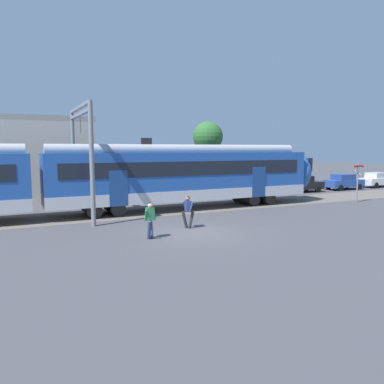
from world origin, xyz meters
TOP-DOWN VIEW (x-y plane):
  - ground_plane at (0.00, 0.00)m, footprint 160.00×160.00m
  - track_bed at (-8.40, 6.96)m, footprint 80.00×4.40m
  - commuter_train at (-5.91, 6.96)m, footprint 38.05×3.07m
  - pedestrian_green at (-2.38, -0.13)m, footprint 0.55×0.63m
  - pedestrian_navy at (0.11, 1.17)m, footprint 0.63×0.54m
  - parked_car_black at (16.38, 10.94)m, footprint 4.03×1.81m
  - parked_car_blue at (21.72, 10.91)m, footprint 4.02×1.79m
  - parked_car_white at (26.80, 11.14)m, footprint 4.08×1.92m
  - catenary_gantry at (-4.15, 6.96)m, footprint 0.24×6.64m
  - crossing_signal at (15.58, 4.01)m, footprint 0.96×0.21m
  - street_tree_right at (9.66, 16.98)m, footprint 2.96×2.96m

SIDE VIEW (x-z plane):
  - ground_plane at x=0.00m, z-range 0.00..0.00m
  - track_bed at x=-8.40m, z-range 0.00..0.01m
  - parked_car_black at x=16.38m, z-range 0.01..1.55m
  - parked_car_blue at x=21.72m, z-range 0.01..1.55m
  - parked_car_white at x=26.80m, z-range 0.01..1.55m
  - pedestrian_navy at x=0.11m, z-range 0.13..1.80m
  - pedestrian_green at x=-2.38m, z-range 0.16..1.82m
  - crossing_signal at x=15.58m, z-range 0.51..3.51m
  - commuter_train at x=-5.91m, z-range -0.11..4.62m
  - catenary_gantry at x=-4.15m, z-range 1.05..7.58m
  - street_tree_right at x=9.66m, z-range 1.82..8.53m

